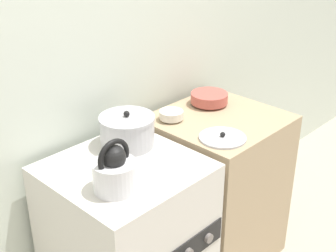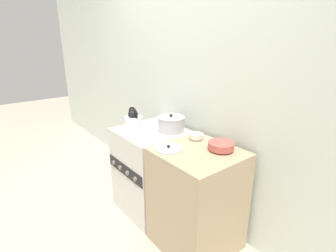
{
  "view_description": "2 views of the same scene",
  "coord_description": "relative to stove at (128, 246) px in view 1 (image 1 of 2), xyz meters",
  "views": [
    {
      "loc": [
        -1.1,
        -1.01,
        1.87
      ],
      "look_at": [
        0.31,
        0.34,
        0.92
      ],
      "focal_mm": 50.0,
      "sensor_mm": 36.0,
      "label": 1
    },
    {
      "loc": [
        1.94,
        -1.02,
        1.7
      ],
      "look_at": [
        0.27,
        0.29,
        0.97
      ],
      "focal_mm": 28.0,
      "sensor_mm": 36.0,
      "label": 2
    }
  ],
  "objects": [
    {
      "name": "counter",
      "position": [
        0.65,
        -0.0,
        0.01
      ],
      "size": [
        0.62,
        0.6,
        0.87
      ],
      "color": "tan",
      "rests_on": "ground_plane"
    },
    {
      "name": "wall_back",
      "position": [
        0.0,
        0.37,
        0.82
      ],
      "size": [
        7.0,
        0.06,
        2.5
      ],
      "color": "silver",
      "rests_on": "ground_plane"
    },
    {
      "name": "enamel_bowl",
      "position": [
        0.74,
        0.14,
        0.48
      ],
      "size": [
        0.2,
        0.2,
        0.06
      ],
      "color": "#B75147",
      "rests_on": "counter"
    },
    {
      "name": "loose_pot_lid",
      "position": [
        0.47,
        -0.16,
        0.44
      ],
      "size": [
        0.22,
        0.22,
        0.03
      ],
      "color": "#B2B2B7",
      "rests_on": "counter"
    },
    {
      "name": "stove",
      "position": [
        0.0,
        0.0,
        0.0
      ],
      "size": [
        0.62,
        0.62,
        0.85
      ],
      "color": "beige",
      "rests_on": "ground_plane"
    },
    {
      "name": "small_ceramic_bowl",
      "position": [
        0.45,
        0.16,
        0.47
      ],
      "size": [
        0.12,
        0.12,
        0.05
      ],
      "color": "beige",
      "rests_on": "counter"
    },
    {
      "name": "cooking_pot",
      "position": [
        0.14,
        0.13,
        0.5
      ],
      "size": [
        0.25,
        0.25,
        0.17
      ],
      "color": "#B2B2B7",
      "rests_on": "stove"
    },
    {
      "name": "kettle",
      "position": [
        -0.14,
        -0.11,
        0.51
      ],
      "size": [
        0.21,
        0.17,
        0.22
      ],
      "color": "silver",
      "rests_on": "stove"
    }
  ]
}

